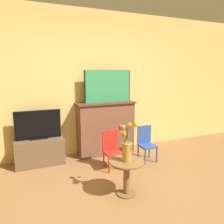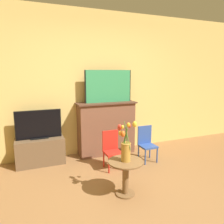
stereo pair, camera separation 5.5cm
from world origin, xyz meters
The scene contains 10 objects.
ground_plane centered at (0.00, 0.00, 0.00)m, with size 14.00×14.00×0.00m, color olive.
wall_back centered at (0.00, 2.13, 1.35)m, with size 8.00×0.06×2.70m.
fireplace_mantel centered at (0.17, 1.93, 0.52)m, with size 1.14×0.38×1.01m.
painting centered at (0.22, 1.94, 1.31)m, with size 0.92×0.03×0.60m.
tv_stand centered at (-1.07, 1.89, 0.23)m, with size 0.80×0.39×0.45m.
tv_monitor centered at (-1.07, 1.89, 0.69)m, with size 0.75×0.12×0.49m.
chair_red centered at (0.02, 1.27, 0.34)m, with size 0.27×0.27×0.62m.
chair_blue centered at (0.72, 1.33, 0.34)m, with size 0.27×0.27×0.62m.
side_table centered at (-0.12, 0.45, 0.31)m, with size 0.45×0.45×0.46m.
vase_tulips centered at (-0.12, 0.45, 0.66)m, with size 0.19×0.28×0.54m.
Camera 1 is at (-1.31, -1.89, 1.59)m, focal length 35.00 mm.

